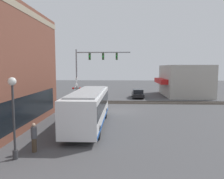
% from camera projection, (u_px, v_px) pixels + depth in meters
% --- Properties ---
extents(ground_plane, '(120.00, 120.00, 0.00)m').
position_uv_depth(ground_plane, '(122.00, 111.00, 25.23)').
color(ground_plane, '#4C4C4F').
extents(shop_building, '(10.75, 8.30, 5.39)m').
position_uv_depth(shop_building, '(184.00, 80.00, 38.86)').
color(shop_building, '#B2ADA3').
rests_on(shop_building, ground).
extents(city_bus, '(10.41, 2.59, 3.06)m').
position_uv_depth(city_bus, '(89.00, 107.00, 18.44)').
color(city_bus, white).
rests_on(city_bus, ground).
extents(traffic_signal_gantry, '(0.42, 7.32, 7.40)m').
position_uv_depth(traffic_signal_gantry, '(92.00, 64.00, 29.21)').
color(traffic_signal_gantry, gray).
rests_on(traffic_signal_gantry, ground).
extents(crossing_signal, '(1.41, 1.18, 3.81)m').
position_uv_depth(crossing_signal, '(77.00, 88.00, 28.24)').
color(crossing_signal, gray).
rests_on(crossing_signal, ground).
extents(streetlamp, '(0.44, 0.44, 4.48)m').
position_uv_depth(streetlamp, '(13.00, 111.00, 11.66)').
color(streetlamp, '#38383A').
rests_on(streetlamp, ground).
extents(rail_track_near, '(2.60, 60.00, 0.15)m').
position_uv_depth(rail_track_near, '(122.00, 102.00, 31.19)').
color(rail_track_near, '#332D28').
rests_on(rail_track_near, ground).
extents(parked_car_black, '(4.81, 1.82, 1.44)m').
position_uv_depth(parked_car_black, '(138.00, 94.00, 36.13)').
color(parked_car_black, black).
rests_on(parked_car_black, ground).
extents(pedestrian_by_lamp, '(0.34, 0.34, 1.75)m').
position_uv_depth(pedestrian_by_lamp, '(34.00, 137.00, 12.85)').
color(pedestrian_by_lamp, '#473828').
rests_on(pedestrian_by_lamp, ground).
extents(pedestrian_at_crossing, '(0.34, 0.34, 1.80)m').
position_uv_depth(pedestrian_at_crossing, '(81.00, 98.00, 29.19)').
color(pedestrian_at_crossing, black).
rests_on(pedestrian_at_crossing, ground).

